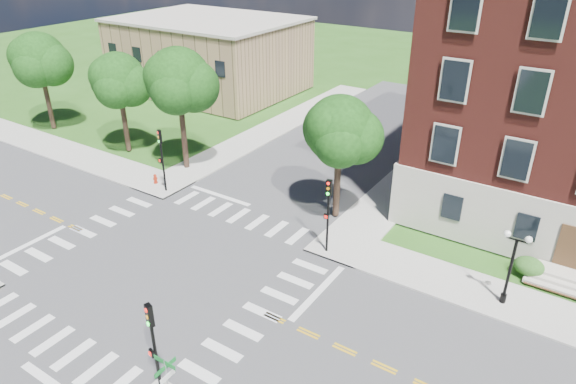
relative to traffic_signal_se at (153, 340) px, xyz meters
The scene contains 18 objects.
ground 10.04m from the traffic_signal_se, 135.57° to the left, with size 160.00×160.00×0.00m, color #275217.
road_ew 10.04m from the traffic_signal_se, 135.57° to the left, with size 90.00×12.00×0.01m, color #3D3D3F.
road_ns 10.03m from the traffic_signal_se, 135.57° to the left, with size 12.00×90.00×0.01m, color #3D3D3F.
sidewalk_ne 23.85m from the traffic_signal_se, 68.73° to the left, with size 34.00×34.00×0.12m.
sidewalk_nw 31.42m from the traffic_signal_se, 135.17° to the left, with size 34.00×34.00×0.12m.
crosswalk_east 7.40m from the traffic_signal_se, 86.54° to the left, with size 2.20×10.20×0.02m, color silver, non-canonical shape.
stop_bar_east 10.37m from the traffic_signal_se, 78.29° to the left, with size 0.40×5.50×0.00m, color silver.
secondary_building 46.63m from the traffic_signal_se, 128.15° to the left, with size 20.40×15.40×8.30m.
tree_a 37.15m from the traffic_signal_se, 151.88° to the left, with size 5.02×5.02×9.22m.
tree_b 28.33m from the traffic_signal_se, 141.36° to the left, with size 4.52×4.52×8.61m.
tree_c 23.76m from the traffic_signal_se, 130.62° to the left, with size 5.03×5.03×9.75m.
tree_d 17.80m from the traffic_signal_se, 93.84° to the left, with size 4.44×4.44×8.44m.
traffic_signal_se is the anchor object (origin of this frame).
traffic_signal_ne 13.30m from the traffic_signal_se, 87.97° to the left, with size 0.34×0.38×4.80m.
traffic_signal_nw 19.33m from the traffic_signal_se, 134.66° to the left, with size 0.38×0.46×4.80m.
twin_lamp_west 17.71m from the traffic_signal_se, 53.21° to the left, with size 1.36×0.36×4.23m.
street_sign_pole 1.59m from the traffic_signal_se, 25.06° to the right, with size 1.10×1.10×3.10m.
fire_hydrant 20.94m from the traffic_signal_se, 136.81° to the left, with size 0.35×0.35×0.75m.
Camera 1 is at (19.64, -16.54, 17.66)m, focal length 32.00 mm.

